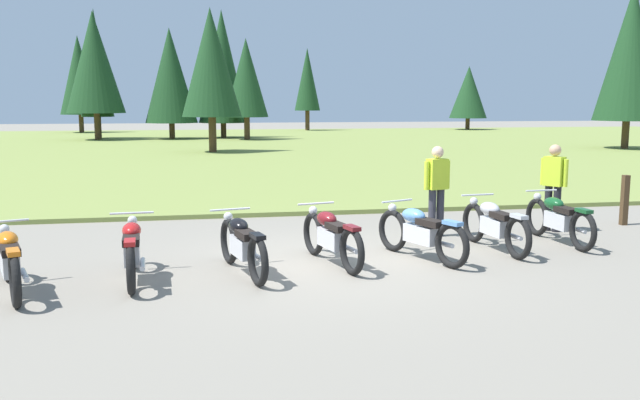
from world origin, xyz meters
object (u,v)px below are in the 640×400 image
object	(u,v)px
rider_in_hivis_vest	(437,185)
trail_marker_post	(625,200)
rider_with_back_turned	(554,182)
motorcycle_sky_blue	(420,232)
motorcycle_british_green	(559,219)
motorcycle_maroon	(331,236)
motorcycle_red	(132,250)
motorcycle_black	(242,244)
motorcycle_silver	(494,224)
motorcycle_orange	(10,260)

from	to	relation	value
rider_in_hivis_vest	trail_marker_post	size ratio (longest dim) A/B	1.65
rider_in_hivis_vest	rider_with_back_turned	distance (m)	2.37
motorcycle_sky_blue	motorcycle_british_green	world-z (taller)	same
rider_with_back_turned	motorcycle_maroon	bearing A→B (deg)	-158.94
motorcycle_red	motorcycle_british_green	size ratio (longest dim) A/B	1.00
motorcycle_sky_blue	rider_with_back_turned	bearing A→B (deg)	28.26
motorcycle_black	rider_with_back_turned	size ratio (longest dim) A/B	1.24
motorcycle_british_green	rider_in_hivis_vest	size ratio (longest dim) A/B	1.26
motorcycle_black	rider_with_back_turned	distance (m)	6.48
motorcycle_red	motorcycle_british_green	xyz separation A→B (m)	(7.15, 1.21, 0.00)
motorcycle_british_green	motorcycle_sky_blue	bearing A→B (deg)	-165.50
motorcycle_maroon	motorcycle_sky_blue	distance (m)	1.45
motorcycle_british_green	rider_with_back_turned	distance (m)	1.24
motorcycle_red	motorcycle_silver	size ratio (longest dim) A/B	1.00
rider_with_back_turned	motorcycle_sky_blue	bearing A→B (deg)	-151.74
motorcycle_red	rider_with_back_turned	world-z (taller)	rider_with_back_turned
motorcycle_orange	rider_with_back_turned	size ratio (longest dim) A/B	1.21
motorcycle_black	motorcycle_maroon	xyz separation A→B (m)	(1.38, 0.34, 0.00)
motorcycle_sky_blue	motorcycle_orange	bearing A→B (deg)	-171.78
motorcycle_black	rider_in_hivis_vest	size ratio (longest dim) A/B	1.24
motorcycle_silver	rider_with_back_turned	bearing A→B (deg)	36.58
motorcycle_orange	trail_marker_post	bearing A→B (deg)	15.05
motorcycle_british_green	trail_marker_post	bearing A→B (deg)	31.30
motorcycle_black	rider_with_back_turned	world-z (taller)	rider_with_back_turned
rider_in_hivis_vest	rider_with_back_turned	bearing A→B (deg)	1.44
motorcycle_british_green	rider_in_hivis_vest	distance (m)	2.20
motorcycle_red	motorcycle_maroon	bearing A→B (deg)	8.38
rider_in_hivis_vest	trail_marker_post	distance (m)	4.18
motorcycle_maroon	rider_in_hivis_vest	size ratio (longest dim) A/B	1.24
motorcycle_red	trail_marker_post	bearing A→B (deg)	15.32
motorcycle_maroon	trail_marker_post	size ratio (longest dim) A/B	2.04
motorcycle_british_green	trail_marker_post	distance (m)	2.62
motorcycle_red	motorcycle_maroon	xyz separation A→B (m)	(2.91, 0.43, 0.00)
rider_in_hivis_vest	rider_with_back_turned	size ratio (longest dim) A/B	1.00
motorcycle_silver	motorcycle_red	bearing A→B (deg)	-171.28
motorcycle_sky_blue	rider_with_back_turned	size ratio (longest dim) A/B	1.19
motorcycle_british_green	motorcycle_maroon	bearing A→B (deg)	-169.54
motorcycle_maroon	rider_with_back_turned	world-z (taller)	rider_with_back_turned
motorcycle_orange	motorcycle_maroon	distance (m)	4.48
motorcycle_sky_blue	rider_in_hivis_vest	bearing A→B (deg)	62.27
motorcycle_orange	trail_marker_post	world-z (taller)	trail_marker_post
rider_with_back_turned	motorcycle_orange	bearing A→B (deg)	-164.09
motorcycle_maroon	rider_in_hivis_vest	world-z (taller)	rider_in_hivis_vest
motorcycle_silver	motorcycle_orange	bearing A→B (deg)	-170.30
rider_with_back_turned	motorcycle_black	bearing A→B (deg)	-160.49
motorcycle_black	motorcycle_sky_blue	size ratio (longest dim) A/B	1.04
motorcycle_orange	motorcycle_sky_blue	world-z (taller)	same
motorcycle_orange	motorcycle_british_green	size ratio (longest dim) A/B	0.96
motorcycle_black	motorcycle_british_green	size ratio (longest dim) A/B	0.98
trail_marker_post	rider_in_hivis_vest	bearing A→B (deg)	-174.62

